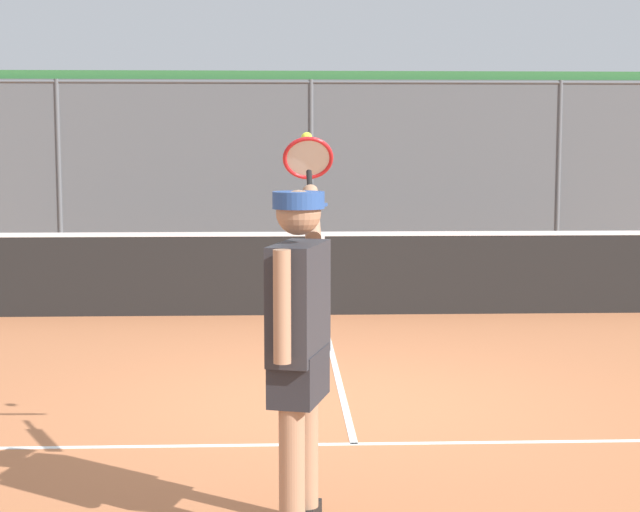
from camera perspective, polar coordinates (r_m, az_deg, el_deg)
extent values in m
plane|color=#B76B42|center=(7.74, 1.39, -8.38)|extent=(60.00, 60.00, 0.00)
cube|color=white|center=(6.77, 1.94, -10.53)|extent=(6.21, 0.05, 0.01)
cube|color=white|center=(9.20, 0.79, -5.96)|extent=(0.05, 5.03, 0.01)
cylinder|color=#565B60|center=(16.25, 13.28, 4.46)|extent=(0.07, 0.07, 2.93)
cylinder|color=#565B60|center=(15.67, -0.50, 4.56)|extent=(0.07, 0.07, 2.93)
cylinder|color=#565B60|center=(16.02, -14.49, 4.40)|extent=(0.07, 0.07, 2.93)
cylinder|color=#565B60|center=(15.68, -0.51, 9.77)|extent=(15.45, 0.05, 0.05)
cube|color=#565B60|center=(15.67, -0.50, 4.56)|extent=(15.45, 0.02, 2.93)
cube|color=#387A3D|center=(16.31, -0.57, 4.89)|extent=(18.45, 0.90, 3.08)
cube|color=#ADADA8|center=(15.59, -0.47, -0.58)|extent=(16.45, 0.18, 0.15)
cube|color=black|center=(11.60, 0.14, -1.11)|extent=(10.12, 0.02, 0.91)
cube|color=white|center=(11.54, 0.14, 1.25)|extent=(10.12, 0.04, 0.05)
cube|color=white|center=(11.60, 0.14, -1.11)|extent=(0.05, 0.04, 0.91)
cylinder|color=#A87A5B|center=(5.05, -1.59, -10.65)|extent=(0.13, 0.13, 0.81)
cylinder|color=#A87A5B|center=(5.31, -0.81, -9.81)|extent=(0.13, 0.13, 0.81)
cube|color=#28282D|center=(5.10, -1.20, -6.73)|extent=(0.33, 0.47, 0.26)
cube|color=#2D2D33|center=(5.02, -1.21, -2.59)|extent=(0.34, 0.54, 0.58)
cylinder|color=#A87A5B|center=(4.73, -2.15, -2.88)|extent=(0.08, 0.08, 0.54)
cylinder|color=#A87A5B|center=(5.44, -0.47, 2.41)|extent=(0.09, 0.39, 0.30)
sphere|color=#A87A5B|center=(4.97, -1.22, 2.46)|extent=(0.22, 0.22, 0.22)
cylinder|color=#284C93|center=(4.97, -1.22, 3.17)|extent=(0.32, 0.32, 0.08)
cube|color=#284C93|center=(5.09, -0.87, 2.87)|extent=(0.24, 0.25, 0.02)
cylinder|color=black|center=(5.68, -0.59, 4.25)|extent=(0.03, 0.17, 0.13)
torus|color=red|center=(5.86, -0.68, 5.53)|extent=(0.30, 0.19, 0.26)
cylinder|color=silver|center=(5.86, -0.68, 5.53)|extent=(0.25, 0.14, 0.21)
sphere|color=#CCDB33|center=(6.04, -0.75, 6.69)|extent=(0.07, 0.07, 0.07)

